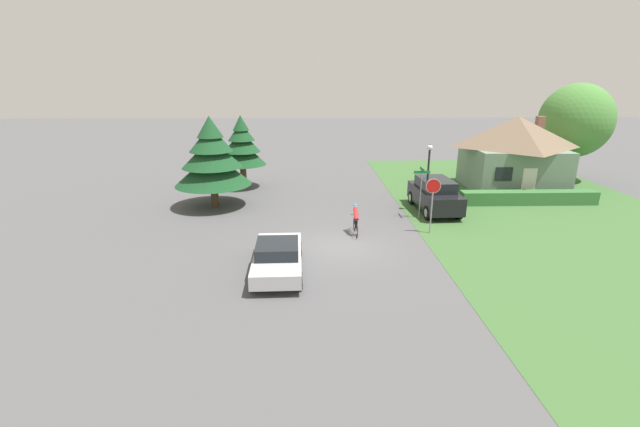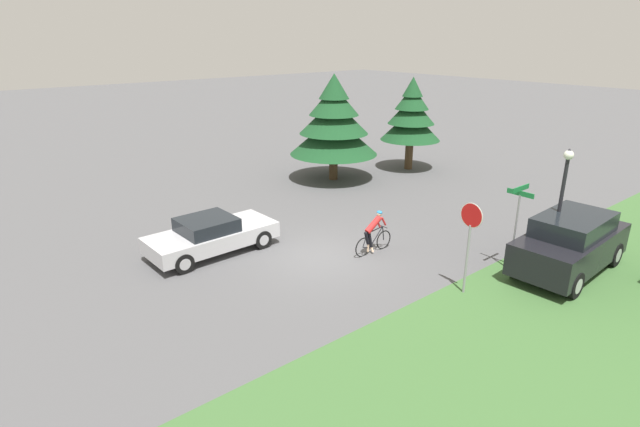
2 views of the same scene
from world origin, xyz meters
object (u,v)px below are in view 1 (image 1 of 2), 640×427
at_px(parked_suv_right, 435,195).
at_px(conifer_tall_far, 242,146).
at_px(street_lamp, 428,168).
at_px(cyclist, 356,220).
at_px(stop_sign, 433,195).
at_px(street_name_sign, 421,184).
at_px(sedan_left_lane, 278,257).
at_px(deciduous_tree_right, 575,121).
at_px(cottage_house, 514,152).
at_px(conifer_tall_near, 212,159).

xyz_separation_m(parked_suv_right, conifer_tall_far, (-12.12, 6.13, 2.02)).
bearing_deg(street_lamp, cyclist, -140.37).
height_order(stop_sign, street_name_sign, street_name_sign).
xyz_separation_m(sedan_left_lane, street_lamp, (8.18, 8.19, 1.95)).
relative_size(sedan_left_lane, street_name_sign, 1.59).
bearing_deg(cyclist, deciduous_tree_right, -56.78).
distance_m(parked_suv_right, conifer_tall_far, 13.73).
xyz_separation_m(sedan_left_lane, stop_sign, (7.43, 4.43, 1.35)).
height_order(street_lamp, deciduous_tree_right, deciduous_tree_right).
distance_m(street_lamp, conifer_tall_far, 13.15).
distance_m(cyclist, street_lamp, 6.21).
bearing_deg(cottage_house, street_lamp, -142.20).
distance_m(sedan_left_lane, conifer_tall_far, 14.95).
height_order(cottage_house, parked_suv_right, cottage_house).
bearing_deg(cyclist, conifer_tall_far, 34.90).
height_order(street_lamp, conifer_tall_far, conifer_tall_far).
relative_size(stop_sign, conifer_tall_near, 0.52).
height_order(sedan_left_lane, conifer_tall_near, conifer_tall_near).
bearing_deg(cyclist, street_name_sign, -57.69).
bearing_deg(stop_sign, street_name_sign, -89.34).
bearing_deg(sedan_left_lane, street_name_sign, -48.76).
xyz_separation_m(sedan_left_lane, street_name_sign, (7.48, 6.90, 1.32)).
distance_m(stop_sign, street_name_sign, 2.46).
relative_size(cyclist, conifer_tall_near, 0.32).
distance_m(sedan_left_lane, street_name_sign, 10.26).
relative_size(sedan_left_lane, parked_suv_right, 0.95).
xyz_separation_m(parked_suv_right, deciduous_tree_right, (12.64, 7.99, 3.55)).
height_order(street_lamp, conifer_tall_near, conifer_tall_near).
bearing_deg(cyclist, street_lamp, -50.82).
relative_size(street_name_sign, deciduous_tree_right, 0.40).
distance_m(cyclist, parked_suv_right, 6.34).
distance_m(cyclist, stop_sign, 4.01).
bearing_deg(conifer_tall_near, cottage_house, 11.46).
distance_m(cottage_house, conifer_tall_far, 19.17).
bearing_deg(deciduous_tree_right, cyclist, -146.33).
bearing_deg(conifer_tall_far, conifer_tall_near, -102.72).
xyz_separation_m(cyclist, stop_sign, (3.80, 0.02, 1.28)).
xyz_separation_m(stop_sign, deciduous_tree_right, (13.90, 11.78, 2.52)).
xyz_separation_m(street_lamp, conifer_tall_near, (-12.69, 1.39, 0.35)).
distance_m(parked_suv_right, deciduous_tree_right, 15.37).
relative_size(cyclist, parked_suv_right, 0.37).
bearing_deg(deciduous_tree_right, street_lamp, -148.61).
bearing_deg(cottage_house, conifer_tall_far, 179.72).
bearing_deg(street_lamp, parked_suv_right, 4.15).
bearing_deg(deciduous_tree_right, stop_sign, -139.73).
relative_size(street_lamp, street_name_sign, 1.39).
height_order(street_name_sign, conifer_tall_far, conifer_tall_far).
distance_m(sedan_left_lane, deciduous_tree_right, 27.07).
height_order(cyclist, deciduous_tree_right, deciduous_tree_right).
distance_m(stop_sign, deciduous_tree_right, 18.39).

